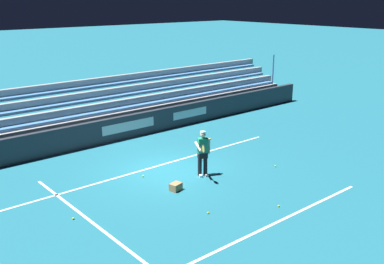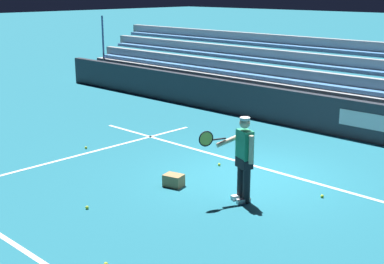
{
  "view_description": "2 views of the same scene",
  "coord_description": "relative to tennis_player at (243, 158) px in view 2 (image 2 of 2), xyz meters",
  "views": [
    {
      "loc": [
        9.5,
        12.98,
        6.38
      ],
      "look_at": [
        -1.22,
        0.23,
        1.34
      ],
      "focal_mm": 42.0,
      "sensor_mm": 36.0,
      "label": 1
    },
    {
      "loc": [
        -6.96,
        9.26,
        4.12
      ],
      "look_at": [
        0.66,
        1.35,
        1.15
      ],
      "focal_mm": 50.0,
      "sensor_mm": 36.0,
      "label": 2
    }
  ],
  "objects": [
    {
      "name": "tennis_ball_far_left",
      "position": [
        -0.14,
        3.49,
        -0.86
      ],
      "size": [
        0.07,
        0.07,
        0.07
      ],
      "primitive_type": "sphere",
      "color": "#CCE533",
      "rests_on": "ground"
    },
    {
      "name": "ball_box_cardboard",
      "position": [
        1.57,
        0.38,
        -0.76
      ],
      "size": [
        0.46,
        0.39,
        0.26
      ],
      "primitive_type": "cube",
      "rotation": [
        0.0,
        0.0,
        0.25
      ],
      "color": "#A87F51",
      "rests_on": "ground"
    },
    {
      "name": "court_baseline_white",
      "position": [
        0.76,
        -1.89,
        -0.89
      ],
      "size": [
        12.0,
        0.1,
        0.01
      ],
      "primitive_type": "cube",
      "color": "white",
      "rests_on": "ground"
    },
    {
      "name": "tennis_ball_on_baseline",
      "position": [
        5.21,
        0.08,
        -0.86
      ],
      "size": [
        0.07,
        0.07,
        0.07
      ],
      "primitive_type": "sphere",
      "color": "#CCE533",
      "rests_on": "ground"
    },
    {
      "name": "tennis_ball_near_player",
      "position": [
        -1.08,
        -1.25,
        -0.86
      ],
      "size": [
        0.07,
        0.07,
        0.07
      ],
      "primitive_type": "sphere",
      "color": "#CCE533",
      "rests_on": "ground"
    },
    {
      "name": "back_wall_sponsor_board",
      "position": [
        0.75,
        -5.77,
        -0.34
      ],
      "size": [
        26.67,
        0.25,
        1.1
      ],
      "color": "#2D333D",
      "rests_on": "ground"
    },
    {
      "name": "court_sideline_white",
      "position": [
        4.87,
        2.61,
        -0.89
      ],
      "size": [
        0.1,
        12.0,
        0.01
      ],
      "primitive_type": "cube",
      "color": "white",
      "rests_on": "ground"
    },
    {
      "name": "tennis_ball_midcourt",
      "position": [
        1.88,
        2.4,
        -0.86
      ],
      "size": [
        0.07,
        0.07,
        0.07
      ],
      "primitive_type": "sphere",
      "color": "#CCE533",
      "rests_on": "ground"
    },
    {
      "name": "tennis_ball_toward_net",
      "position": [
        1.75,
        -1.32,
        -0.86
      ],
      "size": [
        0.07,
        0.07,
        0.07
      ],
      "primitive_type": "sphere",
      "color": "#CCE533",
      "rests_on": "ground"
    },
    {
      "name": "court_service_line_white",
      "position": [
        0.76,
        4.11,
        -0.89
      ],
      "size": [
        8.22,
        0.1,
        0.01
      ],
      "primitive_type": "cube",
      "color": "white",
      "rests_on": "ground"
    },
    {
      "name": "tennis_player",
      "position": [
        0.0,
        0.0,
        0.0
      ],
      "size": [
        0.83,
        0.92,
        1.71
      ],
      "color": "black",
      "rests_on": "ground"
    },
    {
      "name": "ground_plane",
      "position": [
        0.76,
        -1.39,
        -0.89
      ],
      "size": [
        160.0,
        160.0,
        0.0
      ],
      "primitive_type": "plane",
      "color": "#1E6B7F"
    },
    {
      "name": "bleacher_stand",
      "position": [
        0.76,
        -7.6,
        -0.17
      ],
      "size": [
        25.34,
        2.4,
        2.95
      ],
      "color": "#9EA3A8",
      "rests_on": "ground"
    }
  ]
}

